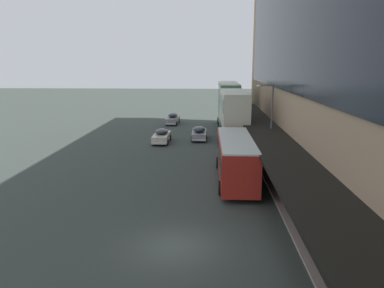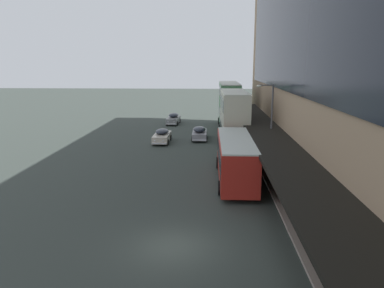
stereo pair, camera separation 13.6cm
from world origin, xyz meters
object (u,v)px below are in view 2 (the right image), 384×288
object	(u,v)px
transit_bus_kerbside_rear	(229,104)
pedestrian_at_kerb	(308,190)
transit_bus_kerbside_front	(236,157)
street_lamp	(270,118)
sedan_trailing_mid	(162,136)
transit_bus_kerbside_far	(234,119)
sedan_far_back	(200,133)
sedan_lead_mid	(173,119)
fire_hydrant	(282,196)

from	to	relation	value
transit_bus_kerbside_rear	pedestrian_at_kerb	size ratio (longest dim) A/B	5.81
transit_bus_kerbside_front	street_lamp	distance (m)	6.10
sedan_trailing_mid	street_lamp	xyz separation A→B (m)	(10.73, -9.57, 3.48)
transit_bus_kerbside_far	sedan_trailing_mid	distance (m)	9.04
sedan_trailing_mid	sedan_far_back	bearing A→B (deg)	23.82
sedan_far_back	pedestrian_at_kerb	distance (m)	22.69
sedan_far_back	street_lamp	size ratio (longest dim) A/B	0.67
transit_bus_kerbside_far	street_lamp	world-z (taller)	street_lamp
sedan_lead_mid	sedan_trailing_mid	bearing A→B (deg)	-89.97
sedan_trailing_mid	pedestrian_at_kerb	distance (m)	22.79
transit_bus_kerbside_rear	sedan_lead_mid	world-z (taller)	transit_bus_kerbside_rear
transit_bus_kerbside_front	transit_bus_kerbside_rear	world-z (taller)	transit_bus_kerbside_rear
sedan_lead_mid	sedan_trailing_mid	size ratio (longest dim) A/B	0.99
sedan_far_back	transit_bus_kerbside_rear	bearing A→B (deg)	64.73
sedan_far_back	pedestrian_at_kerb	world-z (taller)	pedestrian_at_kerb
transit_bus_kerbside_rear	transit_bus_kerbside_far	bearing A→B (deg)	-90.50
sedan_lead_mid	sedan_far_back	xyz separation A→B (m)	(4.28, -11.60, -0.02)
fire_hydrant	sedan_lead_mid	bearing A→B (deg)	107.61
transit_bus_kerbside_front	street_lamp	size ratio (longest dim) A/B	1.47
transit_bus_kerbside_far	sedan_lead_mid	size ratio (longest dim) A/B	1.93
pedestrian_at_kerb	fire_hydrant	world-z (taller)	pedestrian_at_kerb
transit_bus_kerbside_far	sedan_far_back	xyz separation A→B (m)	(-3.72, 5.23, -2.53)
transit_bus_kerbside_front	pedestrian_at_kerb	world-z (taller)	transit_bus_kerbside_front
transit_bus_kerbside_rear	pedestrian_at_kerb	world-z (taller)	transit_bus_kerbside_rear
sedan_lead_mid	street_lamp	distance (m)	25.66
transit_bus_kerbside_front	transit_bus_kerbside_far	distance (m)	10.96
transit_bus_kerbside_far	fire_hydrant	world-z (taller)	transit_bus_kerbside_far
transit_bus_kerbside_front	transit_bus_kerbside_far	world-z (taller)	transit_bus_kerbside_far
sedan_lead_mid	fire_hydrant	distance (m)	33.91
sedan_lead_mid	sedan_far_back	bearing A→B (deg)	-69.73
transit_bus_kerbside_rear	fire_hydrant	world-z (taller)	transit_bus_kerbside_rear
transit_bus_kerbside_front	transit_bus_kerbside_far	size ratio (longest dim) A/B	1.12
fire_hydrant	pedestrian_at_kerb	bearing A→B (deg)	-25.95
transit_bus_kerbside_rear	sedan_trailing_mid	world-z (taller)	transit_bus_kerbside_rear
pedestrian_at_kerb	street_lamp	world-z (taller)	street_lamp
transit_bus_kerbside_rear	sedan_lead_mid	size ratio (longest dim) A/B	2.26
sedan_trailing_mid	fire_hydrant	bearing A→B (deg)	-61.45
transit_bus_kerbside_front	transit_bus_kerbside_rear	distance (m)	24.29
transit_bus_kerbside_front	sedan_lead_mid	xyz separation A→B (m)	(-7.53, 27.69, -1.12)
sedan_far_back	sedan_trailing_mid	world-z (taller)	sedan_far_back
street_lamp	fire_hydrant	xyz separation A→B (m)	(-0.48, -9.27, -3.75)
transit_bus_kerbside_far	sedan_trailing_mid	bearing A→B (deg)	157.32
sedan_lead_mid	sedan_far_back	world-z (taller)	sedan_lead_mid
transit_bus_kerbside_front	sedan_lead_mid	distance (m)	28.72
transit_bus_kerbside_front	sedan_far_back	bearing A→B (deg)	101.42
transit_bus_kerbside_far	sedan_far_back	bearing A→B (deg)	125.45
transit_bus_kerbside_front	sedan_lead_mid	world-z (taller)	transit_bus_kerbside_front
transit_bus_kerbside_front	fire_hydrant	xyz separation A→B (m)	(2.72, -4.63, -1.43)
transit_bus_kerbside_front	sedan_trailing_mid	size ratio (longest dim) A/B	2.14
transit_bus_kerbside_front	transit_bus_kerbside_rear	xyz separation A→B (m)	(0.59, 24.24, 1.49)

